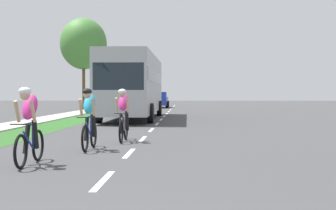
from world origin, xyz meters
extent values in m
plane|color=#424244|center=(0.00, 20.00, 0.00)|extent=(120.00, 120.00, 0.00)
cube|color=#2D6026|center=(-4.52, 20.00, 0.00)|extent=(1.95, 70.00, 0.01)
cube|color=#B2ADA3|center=(-6.34, 20.00, 0.00)|extent=(1.68, 70.00, 0.10)
cube|color=white|center=(0.00, 4.75, 0.00)|extent=(0.12, 1.80, 0.01)
cube|color=white|center=(0.00, 8.25, 0.00)|extent=(0.12, 1.80, 0.01)
cube|color=white|center=(0.00, 11.75, 0.00)|extent=(0.12, 1.80, 0.01)
cube|color=white|center=(0.00, 15.25, 0.00)|extent=(0.12, 1.80, 0.01)
cube|color=white|center=(0.00, 18.75, 0.00)|extent=(0.12, 1.80, 0.01)
cube|color=white|center=(0.00, 22.25, 0.00)|extent=(0.12, 1.80, 0.01)
cube|color=white|center=(0.00, 25.75, 0.00)|extent=(0.12, 1.80, 0.01)
cube|color=white|center=(0.00, 29.25, 0.00)|extent=(0.12, 1.80, 0.01)
cube|color=white|center=(0.00, 32.75, 0.00)|extent=(0.12, 1.80, 0.01)
cube|color=white|center=(0.00, 36.25, 0.00)|extent=(0.12, 1.80, 0.01)
cube|color=white|center=(0.00, 39.75, 0.00)|extent=(0.12, 1.80, 0.01)
cube|color=white|center=(0.00, 43.25, 0.00)|extent=(0.12, 1.80, 0.01)
cube|color=white|center=(0.00, 46.75, 0.00)|extent=(0.12, 1.80, 0.01)
cube|color=white|center=(0.00, 50.25, 0.00)|extent=(0.12, 1.80, 0.01)
torus|color=black|center=(-1.79, 6.90, 0.34)|extent=(0.06, 0.68, 0.68)
torus|color=black|center=(-1.79, 5.86, 0.34)|extent=(0.06, 0.68, 0.68)
cylinder|color=#23389E|center=(-1.79, 6.28, 0.52)|extent=(0.04, 0.59, 0.43)
cylinder|color=#23389E|center=(-1.79, 6.56, 0.62)|extent=(0.04, 0.04, 0.55)
cylinder|color=#23389E|center=(-1.79, 6.33, 0.85)|extent=(0.03, 0.55, 0.03)
cylinder|color=black|center=(-1.79, 5.88, 0.86)|extent=(0.42, 0.02, 0.02)
ellipsoid|color=#CC2D8C|center=(-1.79, 6.40, 1.18)|extent=(0.30, 0.54, 0.63)
sphere|color=tan|center=(-1.79, 6.12, 1.42)|extent=(0.20, 0.20, 0.20)
ellipsoid|color=white|center=(-1.79, 6.12, 1.50)|extent=(0.24, 0.28, 0.16)
cylinder|color=tan|center=(-1.95, 6.12, 1.10)|extent=(0.07, 0.26, 0.45)
cylinder|color=tan|center=(-1.63, 6.12, 1.10)|extent=(0.07, 0.26, 0.45)
cylinder|color=black|center=(-1.89, 6.48, 0.52)|extent=(0.10, 0.30, 0.60)
cylinder|color=black|center=(-1.69, 6.43, 0.62)|extent=(0.10, 0.25, 0.61)
torus|color=black|center=(-1.11, 9.46, 0.34)|extent=(0.06, 0.68, 0.68)
torus|color=black|center=(-1.11, 8.42, 0.34)|extent=(0.06, 0.68, 0.68)
cylinder|color=#23389E|center=(-1.11, 8.84, 0.52)|extent=(0.04, 0.59, 0.43)
cylinder|color=#23389E|center=(-1.11, 9.12, 0.62)|extent=(0.04, 0.04, 0.55)
cylinder|color=#23389E|center=(-1.11, 8.89, 0.85)|extent=(0.03, 0.55, 0.03)
cylinder|color=black|center=(-1.11, 8.44, 0.86)|extent=(0.42, 0.02, 0.02)
ellipsoid|color=#26A5CC|center=(-1.11, 8.96, 1.18)|extent=(0.30, 0.54, 0.63)
sphere|color=tan|center=(-1.11, 8.68, 1.42)|extent=(0.20, 0.20, 0.20)
ellipsoid|color=black|center=(-1.11, 8.68, 1.50)|extent=(0.24, 0.28, 0.16)
cylinder|color=tan|center=(-1.27, 8.68, 1.10)|extent=(0.07, 0.26, 0.45)
cylinder|color=tan|center=(-0.95, 8.68, 1.10)|extent=(0.07, 0.26, 0.45)
cylinder|color=black|center=(-1.21, 9.04, 0.52)|extent=(0.10, 0.30, 0.60)
cylinder|color=black|center=(-1.01, 8.99, 0.62)|extent=(0.10, 0.25, 0.61)
torus|color=black|center=(-0.51, 11.51, 0.34)|extent=(0.06, 0.68, 0.68)
torus|color=black|center=(-0.51, 10.47, 0.34)|extent=(0.06, 0.68, 0.68)
cylinder|color=#A5A8AD|center=(-0.51, 10.89, 0.52)|extent=(0.04, 0.59, 0.43)
cylinder|color=#A5A8AD|center=(-0.51, 11.17, 0.62)|extent=(0.04, 0.04, 0.55)
cylinder|color=#A5A8AD|center=(-0.51, 10.94, 0.85)|extent=(0.03, 0.55, 0.03)
cylinder|color=black|center=(-0.51, 10.49, 0.86)|extent=(0.42, 0.02, 0.02)
ellipsoid|color=#CC2D8C|center=(-0.51, 11.01, 1.18)|extent=(0.30, 0.54, 0.63)
sphere|color=tan|center=(-0.51, 10.73, 1.42)|extent=(0.20, 0.20, 0.20)
ellipsoid|color=white|center=(-0.51, 10.73, 1.50)|extent=(0.24, 0.28, 0.16)
cylinder|color=tan|center=(-0.67, 10.73, 1.10)|extent=(0.07, 0.26, 0.45)
cylinder|color=tan|center=(-0.35, 10.73, 1.10)|extent=(0.07, 0.26, 0.45)
cylinder|color=black|center=(-0.61, 11.09, 0.52)|extent=(0.10, 0.30, 0.60)
cylinder|color=black|center=(-0.41, 11.04, 0.62)|extent=(0.10, 0.25, 0.61)
cube|color=#A5A8AD|center=(-1.60, 23.03, 1.93)|extent=(2.50, 11.60, 3.10)
cube|color=#1E2833|center=(-1.60, 23.03, 2.33)|extent=(2.52, 10.67, 0.64)
cube|color=#1E2833|center=(-1.60, 17.26, 2.18)|extent=(2.25, 0.06, 1.20)
cylinder|color=black|center=(-2.85, 19.26, 0.48)|extent=(0.28, 0.96, 0.96)
cylinder|color=black|center=(-0.35, 19.26, 0.48)|extent=(0.28, 0.96, 0.96)
cylinder|color=black|center=(-2.85, 26.22, 0.48)|extent=(0.28, 0.96, 0.96)
cylinder|color=black|center=(-0.35, 26.22, 0.48)|extent=(0.28, 0.96, 0.96)
cube|color=#23389E|center=(-1.37, 41.83, 0.64)|extent=(1.76, 4.30, 0.76)
cube|color=#23389E|center=(-1.37, 41.98, 1.26)|extent=(1.55, 2.24, 0.52)
cube|color=#1E2833|center=(-1.37, 41.01, 1.24)|extent=(1.44, 0.08, 0.44)
cylinder|color=black|center=(-2.25, 40.49, 0.32)|extent=(0.22, 0.64, 0.64)
cylinder|color=black|center=(-0.49, 40.49, 0.32)|extent=(0.22, 0.64, 0.64)
cylinder|color=black|center=(-2.25, 43.16, 0.32)|extent=(0.22, 0.64, 0.64)
cylinder|color=black|center=(-0.49, 43.16, 0.32)|extent=(0.22, 0.64, 0.64)
cylinder|color=brown|center=(-7.19, 35.49, 1.99)|extent=(0.24, 0.24, 3.97)
ellipsoid|color=#478438|center=(-7.19, 35.49, 5.52)|extent=(3.86, 3.86, 4.25)
camera|label=1|loc=(1.40, -2.91, 1.47)|focal=49.78mm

